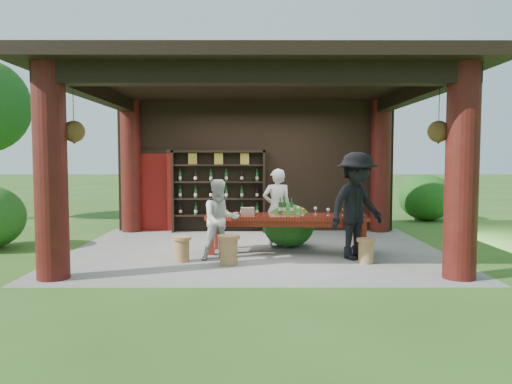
{
  "coord_description": "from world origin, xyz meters",
  "views": [
    {
      "loc": [
        -0.03,
        -10.03,
        1.88
      ],
      "look_at": [
        0.0,
        0.4,
        1.15
      ],
      "focal_mm": 35.0,
      "sensor_mm": 36.0,
      "label": 1
    }
  ],
  "objects_px": {
    "stool_near_left": "(229,249)",
    "stool_far_left": "(182,248)",
    "guest_man": "(357,206)",
    "wine_shelf": "(219,191)",
    "stool_near_right": "(366,250)",
    "napkin_basket": "(248,211)",
    "tasting_table": "(286,221)",
    "guest_woman": "(220,220)",
    "host": "(277,208)"
  },
  "relations": [
    {
      "from": "guest_man",
      "to": "napkin_basket",
      "type": "xyz_separation_m",
      "value": [
        -2.01,
        0.64,
        -0.17
      ]
    },
    {
      "from": "guest_man",
      "to": "napkin_basket",
      "type": "bearing_deg",
      "value": 125.68
    },
    {
      "from": "host",
      "to": "wine_shelf",
      "type": "bearing_deg",
      "value": -64.78
    },
    {
      "from": "stool_near_right",
      "to": "host",
      "type": "relative_size",
      "value": 0.27
    },
    {
      "from": "tasting_table",
      "to": "guest_man",
      "type": "bearing_deg",
      "value": -26.09
    },
    {
      "from": "napkin_basket",
      "to": "guest_man",
      "type": "bearing_deg",
      "value": -17.58
    },
    {
      "from": "wine_shelf",
      "to": "stool_near_right",
      "type": "distance_m",
      "value": 4.8
    },
    {
      "from": "stool_near_left",
      "to": "stool_far_left",
      "type": "bearing_deg",
      "value": 163.73
    },
    {
      "from": "tasting_table",
      "to": "stool_near_left",
      "type": "height_order",
      "value": "tasting_table"
    },
    {
      "from": "wine_shelf",
      "to": "stool_near_right",
      "type": "bearing_deg",
      "value": -52.49
    },
    {
      "from": "stool_far_left",
      "to": "guest_woman",
      "type": "height_order",
      "value": "guest_woman"
    },
    {
      "from": "guest_woman",
      "to": "stool_near_right",
      "type": "bearing_deg",
      "value": -28.59
    },
    {
      "from": "napkin_basket",
      "to": "stool_near_right",
      "type": "bearing_deg",
      "value": -25.94
    },
    {
      "from": "guest_man",
      "to": "host",
      "type": "bearing_deg",
      "value": 102.71
    },
    {
      "from": "wine_shelf",
      "to": "host",
      "type": "relative_size",
      "value": 1.42
    },
    {
      "from": "wine_shelf",
      "to": "guest_man",
      "type": "bearing_deg",
      "value": -50.41
    },
    {
      "from": "stool_near_right",
      "to": "guest_woman",
      "type": "height_order",
      "value": "guest_woman"
    },
    {
      "from": "guest_man",
      "to": "stool_near_left",
      "type": "bearing_deg",
      "value": 155.11
    },
    {
      "from": "stool_near_left",
      "to": "stool_near_right",
      "type": "relative_size",
      "value": 1.17
    },
    {
      "from": "guest_man",
      "to": "guest_woman",
      "type": "bearing_deg",
      "value": 144.2
    },
    {
      "from": "stool_near_right",
      "to": "napkin_basket",
      "type": "distance_m",
      "value": 2.42
    },
    {
      "from": "stool_near_right",
      "to": "guest_woman",
      "type": "xyz_separation_m",
      "value": [
        -2.6,
        0.35,
        0.5
      ]
    },
    {
      "from": "stool_near_right",
      "to": "napkin_basket",
      "type": "height_order",
      "value": "napkin_basket"
    },
    {
      "from": "stool_near_right",
      "to": "stool_near_left",
      "type": "bearing_deg",
      "value": -177.66
    },
    {
      "from": "stool_near_right",
      "to": "host",
      "type": "height_order",
      "value": "host"
    },
    {
      "from": "stool_near_left",
      "to": "napkin_basket",
      "type": "bearing_deg",
      "value": 74.29
    },
    {
      "from": "wine_shelf",
      "to": "tasting_table",
      "type": "relative_size",
      "value": 0.74
    },
    {
      "from": "wine_shelf",
      "to": "guest_woman",
      "type": "bearing_deg",
      "value": -85.36
    },
    {
      "from": "tasting_table",
      "to": "host",
      "type": "height_order",
      "value": "host"
    },
    {
      "from": "wine_shelf",
      "to": "stool_far_left",
      "type": "distance_m",
      "value": 3.71
    },
    {
      "from": "tasting_table",
      "to": "stool_far_left",
      "type": "xyz_separation_m",
      "value": [
        -1.94,
        -0.85,
        -0.39
      ]
    },
    {
      "from": "wine_shelf",
      "to": "tasting_table",
      "type": "distance_m",
      "value": 3.17
    },
    {
      "from": "host",
      "to": "stool_near_right",
      "type": "bearing_deg",
      "value": 126.2
    },
    {
      "from": "tasting_table",
      "to": "guest_man",
      "type": "relative_size",
      "value": 1.61
    },
    {
      "from": "stool_near_right",
      "to": "guest_woman",
      "type": "distance_m",
      "value": 2.67
    },
    {
      "from": "stool_near_right",
      "to": "guest_man",
      "type": "xyz_separation_m",
      "value": [
        -0.1,
        0.39,
        0.75
      ]
    },
    {
      "from": "wine_shelf",
      "to": "stool_far_left",
      "type": "relative_size",
      "value": 5.15
    },
    {
      "from": "stool_near_left",
      "to": "stool_near_right",
      "type": "distance_m",
      "value": 2.43
    },
    {
      "from": "wine_shelf",
      "to": "stool_near_left",
      "type": "xyz_separation_m",
      "value": [
        0.45,
        -3.85,
        -0.76
      ]
    },
    {
      "from": "guest_man",
      "to": "napkin_basket",
      "type": "height_order",
      "value": "guest_man"
    },
    {
      "from": "stool_near_left",
      "to": "guest_man",
      "type": "xyz_separation_m",
      "value": [
        2.33,
        0.49,
        0.71
      ]
    },
    {
      "from": "guest_woman",
      "to": "napkin_basket",
      "type": "bearing_deg",
      "value": 33.09
    },
    {
      "from": "stool_near_left",
      "to": "napkin_basket",
      "type": "height_order",
      "value": "napkin_basket"
    },
    {
      "from": "stool_far_left",
      "to": "guest_man",
      "type": "height_order",
      "value": "guest_man"
    },
    {
      "from": "host",
      "to": "napkin_basket",
      "type": "bearing_deg",
      "value": 36.3
    },
    {
      "from": "wine_shelf",
      "to": "napkin_basket",
      "type": "bearing_deg",
      "value": -74.25
    },
    {
      "from": "stool_near_left",
      "to": "host",
      "type": "xyz_separation_m",
      "value": [
        0.92,
        1.7,
        0.55
      ]
    },
    {
      "from": "tasting_table",
      "to": "guest_woman",
      "type": "distance_m",
      "value": 1.42
    },
    {
      "from": "stool_far_left",
      "to": "guest_woman",
      "type": "xyz_separation_m",
      "value": [
        0.68,
        0.2,
        0.5
      ]
    },
    {
      "from": "stool_near_left",
      "to": "stool_far_left",
      "type": "height_order",
      "value": "stool_near_left"
    }
  ]
}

